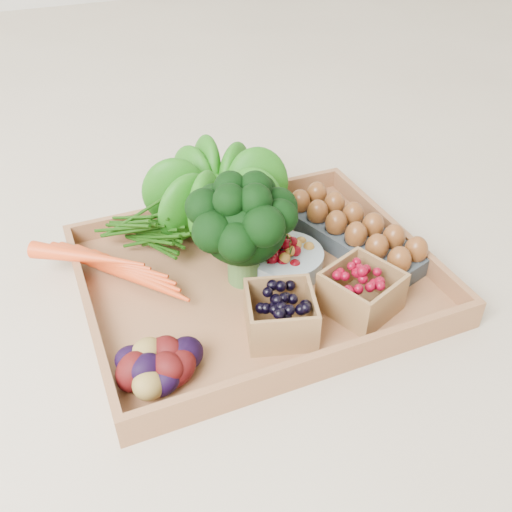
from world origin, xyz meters
name	(u,v)px	position (x,y,z in m)	size (l,w,h in m)	color
ground	(256,285)	(0.00, 0.00, 0.00)	(4.00, 4.00, 0.00)	beige
tray	(256,281)	(0.00, 0.00, 0.01)	(0.55, 0.45, 0.01)	#9F6A42
carrots	(125,271)	(-0.20, 0.07, 0.04)	(0.20, 0.14, 0.05)	#EA4719
lettuce	(219,186)	(0.00, 0.16, 0.10)	(0.17, 0.17, 0.17)	#1B560D
broccoli	(243,246)	(-0.02, 0.00, 0.08)	(0.17, 0.17, 0.14)	black
cherry_bowl	(285,260)	(0.06, 0.00, 0.03)	(0.13, 0.13, 0.03)	#8C9EA5
egg_carton	(353,238)	(0.19, 0.02, 0.03)	(0.10, 0.27, 0.03)	#3B444B
potatoes	(157,358)	(-0.20, -0.14, 0.05)	(0.13, 0.13, 0.07)	#3A0909
punnet_blackberry	(280,314)	(-0.02, -0.13, 0.05)	(0.10, 0.10, 0.07)	black
punnet_raspberry	(361,291)	(0.12, -0.13, 0.05)	(0.10, 0.10, 0.07)	maroon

